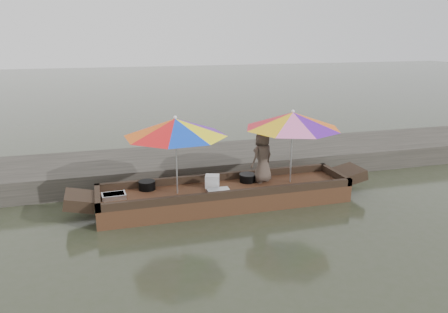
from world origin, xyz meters
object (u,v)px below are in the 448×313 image
object	(u,v)px
tray_scallop	(218,191)
boat_hull	(225,196)
supply_bag	(212,181)
tray_crayfish	(114,196)
umbrella_stern	(291,147)
vendor	(262,157)
cooking_pot	(147,185)
umbrella_bow	(176,156)
charcoal_grill	(247,178)

from	to	relation	value
tray_scallop	boat_hull	bearing A→B (deg)	42.55
boat_hull	supply_bag	distance (m)	0.41
boat_hull	tray_scallop	bearing A→B (deg)	-137.45
tray_crayfish	umbrella_stern	size ratio (longest dim) A/B	0.22
supply_bag	vendor	size ratio (longest dim) A/B	0.25
cooking_pot	vendor	bearing A→B (deg)	-4.69
cooking_pot	tray_crayfish	distance (m)	0.74
boat_hull	tray_crayfish	bearing A→B (deg)	178.01
umbrella_stern	supply_bag	bearing A→B (deg)	175.05
umbrella_bow	vendor	bearing A→B (deg)	5.80
charcoal_grill	umbrella_stern	size ratio (longest dim) A/B	0.17
boat_hull	supply_bag	bearing A→B (deg)	148.60
boat_hull	supply_bag	size ratio (longest dim) A/B	18.29
charcoal_grill	supply_bag	xyz separation A→B (m)	(-0.81, -0.12, 0.05)
tray_scallop	supply_bag	distance (m)	0.35
umbrella_stern	tray_scallop	bearing A→B (deg)	-173.59
charcoal_grill	umbrella_bow	world-z (taller)	umbrella_bow
cooking_pot	boat_hull	bearing A→B (deg)	-14.08
cooking_pot	vendor	size ratio (longest dim) A/B	0.30
supply_bag	vendor	xyz separation A→B (m)	(1.11, 0.04, 0.42)
tray_scallop	umbrella_stern	xyz separation A→B (m)	(1.64, 0.18, 0.74)
charcoal_grill	vendor	distance (m)	0.57
vendor	umbrella_stern	xyz separation A→B (m)	(0.57, -0.19, 0.22)
tray_crayfish	umbrella_bow	distance (m)	1.43
cooking_pot	umbrella_bow	bearing A→B (deg)	-35.12
boat_hull	charcoal_grill	distance (m)	0.68
cooking_pot	vendor	xyz separation A→B (m)	(2.41, -0.20, 0.47)
tray_crayfish	supply_bag	size ratio (longest dim) A/B	1.59
tray_scallop	charcoal_grill	world-z (taller)	charcoal_grill
cooking_pot	umbrella_bow	size ratio (longest dim) A/B	0.17
vendor	umbrella_bow	xyz separation A→B (m)	(-1.86, -0.19, 0.22)
charcoal_grill	supply_bag	bearing A→B (deg)	-171.20
cooking_pot	umbrella_stern	bearing A→B (deg)	-7.40
tray_crayfish	charcoal_grill	distance (m)	2.79
cooking_pot	supply_bag	bearing A→B (deg)	-10.50
boat_hull	charcoal_grill	xyz separation A→B (m)	(0.57, 0.27, 0.25)
supply_bag	vendor	world-z (taller)	vendor
vendor	tray_crayfish	bearing A→B (deg)	-23.15
boat_hull	umbrella_bow	size ratio (longest dim) A/B	2.56
boat_hull	cooking_pot	size ratio (longest dim) A/B	15.22
supply_bag	umbrella_stern	distance (m)	1.80
tray_scallop	supply_bag	size ratio (longest dim) A/B	1.59
charcoal_grill	tray_scallop	bearing A→B (deg)	-149.50
tray_crayfish	vendor	xyz separation A→B (m)	(3.08, 0.11, 0.51)
tray_crayfish	tray_scallop	size ratio (longest dim) A/B	1.00
cooking_pot	charcoal_grill	size ratio (longest dim) A/B	1.01
tray_crayfish	vendor	bearing A→B (deg)	2.08
supply_bag	vendor	bearing A→B (deg)	2.28
boat_hull	vendor	distance (m)	1.15
tray_crayfish	vendor	world-z (taller)	vendor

